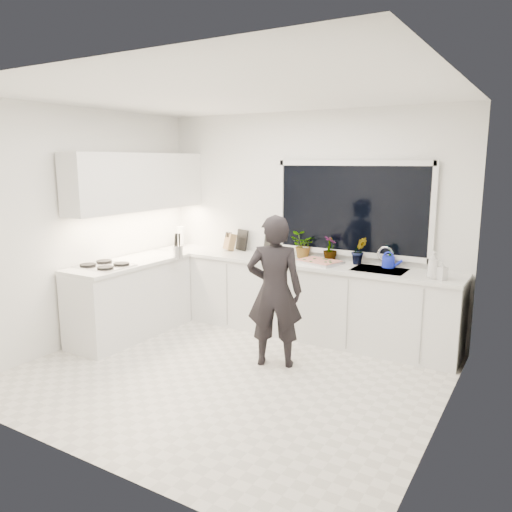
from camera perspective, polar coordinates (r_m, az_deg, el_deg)
The scene contains 25 objects.
floor at distance 5.15m, azimuth -3.16°, elevation -13.42°, with size 4.00×3.50×0.02m, color beige.
wall_back at distance 6.28m, azimuth 5.76°, elevation 3.87°, with size 4.00×0.02×2.70m, color white.
wall_left at distance 6.11m, azimuth -19.14°, elevation 3.13°, with size 0.02×3.50×2.70m, color white.
wall_right at distance 4.01m, azimuth 21.19°, elevation -0.78°, with size 0.02×3.50×2.70m, color white.
ceiling at distance 4.74m, azimuth -3.51°, elevation 18.15°, with size 4.00×3.50×0.02m, color white.
window at distance 6.00m, azimuth 10.87°, elevation 5.33°, with size 1.80×0.02×1.00m, color black.
base_cabinets_back at distance 6.18m, azimuth 4.37°, elevation -4.83°, with size 3.92×0.58×0.88m, color white.
base_cabinets_left at distance 6.27m, azimuth -14.16°, elevation -4.90°, with size 0.58×1.60×0.88m, color white.
countertop_back at distance 6.07m, azimuth 4.39°, elevation -0.66°, with size 3.94×0.62×0.04m, color silver.
countertop_left at distance 6.17m, azimuth -14.36°, elevation -0.78°, with size 0.62×1.60×0.04m, color silver.
upper_cabinets at distance 6.38m, azimuth -13.28°, elevation 8.26°, with size 0.34×2.10×0.70m, color white.
sink at distance 5.70m, azimuth 13.91°, elevation -2.00°, with size 0.58×0.42×0.14m, color silver.
faucet at distance 5.86m, azimuth 14.56°, elevation -0.10°, with size 0.03×0.03×0.22m, color silver.
stovetop at distance 5.94m, azimuth -16.90°, elevation -1.01°, with size 0.56×0.48×0.03m, color black.
person at distance 5.12m, azimuth 2.13°, elevation -4.06°, with size 0.58×0.38×1.58m, color black.
pizza_tray at distance 5.90m, azimuth 7.22°, elevation -0.69°, with size 0.49×0.36×0.03m, color silver.
pizza at distance 5.90m, azimuth 7.23°, elevation -0.53°, with size 0.45×0.32×0.01m, color red.
watering_can at distance 5.82m, azimuth 14.88°, elevation -0.64°, with size 0.14×0.14×0.13m, color #1524CA.
paper_towel_roll at distance 7.13m, azimuth -8.60°, elevation 2.20°, with size 0.11×0.11×0.26m, color white.
knife_block at distance 6.69m, azimuth -3.01°, elevation 1.56°, with size 0.13×0.10×0.22m, color #9C7B49.
utensil_crock at distance 6.21m, azimuth -8.94°, elevation 0.45°, with size 0.13×0.13×0.16m, color #ABACAF.
picture_frame_large at distance 6.69m, azimuth -1.62°, elevation 1.84°, with size 0.22×0.02×0.28m, color black.
picture_frame_small at distance 6.46m, azimuth 1.85°, elevation 1.60°, with size 0.25×0.02×0.30m, color black.
herb_plants at distance 6.06m, azimuth 7.76°, elevation 0.96°, with size 1.34×0.34×0.32m.
soap_bottles at distance 5.38m, azimuth 19.87°, elevation -1.15°, with size 0.23×0.15×0.29m.
Camera 1 is at (2.65, -3.88, 2.11)m, focal length 35.00 mm.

